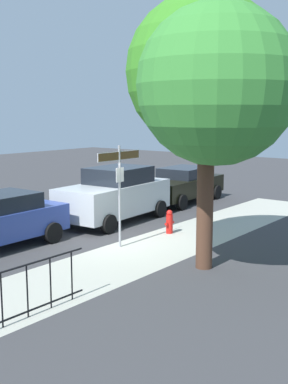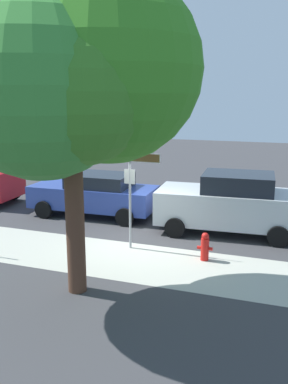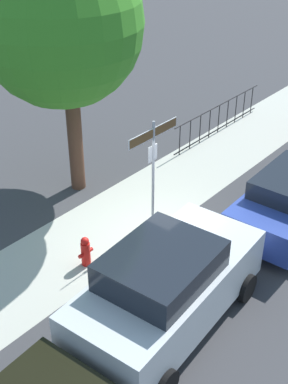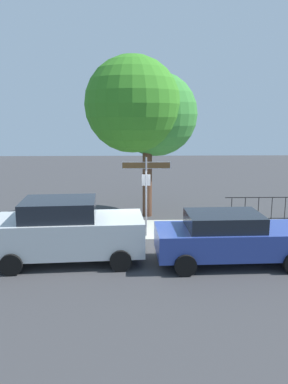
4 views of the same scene
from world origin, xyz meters
name	(u,v)px [view 4 (image 4 of 4)]	position (x,y,z in m)	size (l,w,h in m)	color
ground_plane	(139,239)	(0.00, 0.00, 0.00)	(60.00, 60.00, 0.00)	#38383A
sidewalk_strip	(188,228)	(2.00, 1.30, 0.00)	(24.00, 2.60, 0.00)	#AAAB9D
street_sign	(146,180)	(0.26, 0.40, 2.16)	(1.78, 0.07, 2.99)	#9EA0A5
shade_tree	(142,110)	(0.17, 3.39, 4.70)	(4.90, 4.85, 6.96)	#4F3223
car_silver	(67,230)	(-2.26, -2.02, 0.99)	(4.68, 2.41, 1.97)	#B7BEC1
car_blue	(230,237)	(2.74, -2.34, 0.82)	(4.68, 2.13, 1.59)	navy
iron_fence	(285,208)	(6.31, 2.30, 0.56)	(5.23, 0.04, 1.07)	black
fire_hydrant	(87,225)	(-1.99, 0.60, 0.38)	(0.42, 0.22, 0.78)	red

